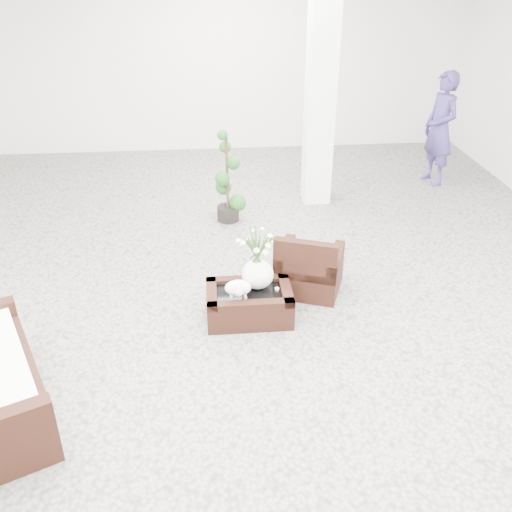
{
  "coord_description": "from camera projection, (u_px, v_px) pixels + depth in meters",
  "views": [
    {
      "loc": [
        -0.49,
        -5.4,
        3.54
      ],
      "look_at": [
        0.0,
        -0.1,
        0.62
      ],
      "focal_mm": 39.97,
      "sensor_mm": 36.0,
      "label": 1
    }
  ],
  "objects": [
    {
      "name": "topiary",
      "position": [
        227.0,
        177.0,
        8.0
      ],
      "size": [
        0.35,
        0.35,
        1.33
      ],
      "primitive_type": null,
      "color": "#1B4C18",
      "rests_on": "ground"
    },
    {
      "name": "shopper",
      "position": [
        440.0,
        129.0,
        9.22
      ],
      "size": [
        0.58,
        0.75,
        1.83
      ],
      "primitive_type": "imported",
      "rotation": [
        0.0,
        0.0,
        -1.33
      ],
      "color": "navy",
      "rests_on": "ground"
    },
    {
      "name": "armchair",
      "position": [
        310.0,
        260.0,
        6.49
      ],
      "size": [
        0.9,
        0.88,
        0.75
      ],
      "primitive_type": "cube",
      "rotation": [
        0.0,
        0.0,
        2.78
      ],
      "color": "#33180F",
      "rests_on": "ground"
    },
    {
      "name": "planter_narcissus",
      "position": [
        258.0,
        254.0,
        5.91
      ],
      "size": [
        0.44,
        0.44,
        0.8
      ],
      "primitive_type": null,
      "color": "white",
      "rests_on": "coffee_table"
    },
    {
      "name": "ground",
      "position": [
        255.0,
        300.0,
        6.45
      ],
      "size": [
        11.0,
        11.0,
        0.0
      ],
      "primitive_type": "plane",
      "color": "gray",
      "rests_on": "ground"
    },
    {
      "name": "tealight",
      "position": [
        277.0,
        289.0,
        6.04
      ],
      "size": [
        0.04,
        0.04,
        0.03
      ],
      "primitive_type": "cylinder",
      "color": "white",
      "rests_on": "coffee_table"
    },
    {
      "name": "column",
      "position": [
        321.0,
        86.0,
        8.15
      ],
      "size": [
        0.4,
        0.4,
        3.5
      ],
      "primitive_type": "cube",
      "color": "white",
      "rests_on": "ground"
    },
    {
      "name": "sheep_figurine",
      "position": [
        238.0,
        289.0,
        5.86
      ],
      "size": [
        0.28,
        0.23,
        0.21
      ],
      "primitive_type": "ellipsoid",
      "color": "white",
      "rests_on": "coffee_table"
    },
    {
      "name": "coffee_table",
      "position": [
        249.0,
        305.0,
        6.08
      ],
      "size": [
        0.9,
        0.6,
        0.31
      ],
      "primitive_type": "cube",
      "color": "#33180F",
      "rests_on": "ground"
    }
  ]
}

